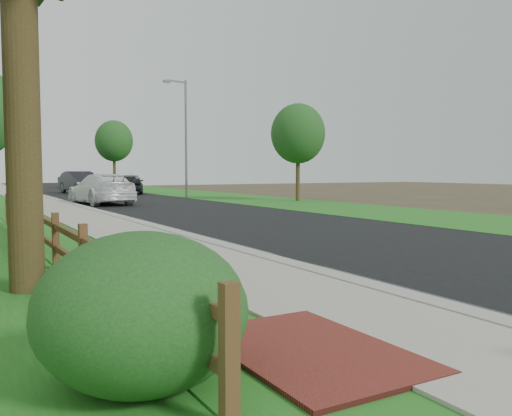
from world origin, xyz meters
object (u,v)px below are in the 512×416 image
ranch_fence (46,232)px  streetlight (184,131)px  white_suv (102,189)px  dark_car_mid (131,184)px

ranch_fence → streetlight: size_ratio=2.14×
white_suv → dark_car_mid: white_suv is taller
dark_car_mid → white_suv: bearing=84.3°
ranch_fence → streetlight: streetlight is taller
dark_car_mid → ranch_fence: bearing=88.2°
dark_car_mid → streetlight: size_ratio=0.60×
white_suv → dark_car_mid: bearing=-119.0°
white_suv → streetlight: (6.55, 4.07, 3.63)m
ranch_fence → streetlight: bearing=61.6°
white_suv → ranch_fence: bearing=67.6°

